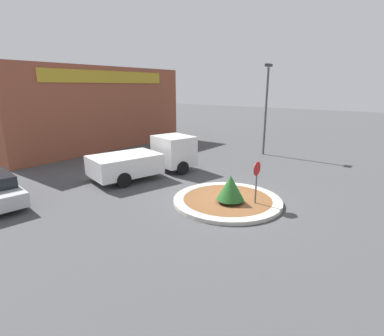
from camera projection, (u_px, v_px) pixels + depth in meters
name	position (u px, v px, depth m)	size (l,w,h in m)	color
ground_plane	(227.00, 202.00, 13.55)	(120.00, 120.00, 0.00)	#474749
traffic_island	(227.00, 200.00, 13.52)	(4.87, 4.87, 0.17)	#BCB7AD
stop_sign	(257.00, 176.00, 12.69)	(0.61, 0.07, 2.03)	#4C4C51
island_shrub	(230.00, 187.00, 12.91)	(1.20, 1.20, 1.23)	brown
utility_truck	(149.00, 158.00, 17.37)	(6.48, 3.75, 2.15)	silver
storefront_building	(89.00, 108.00, 25.43)	(15.94, 6.07, 6.57)	brown
light_pole	(266.00, 103.00, 22.07)	(0.70, 0.30, 6.63)	#4C4C51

